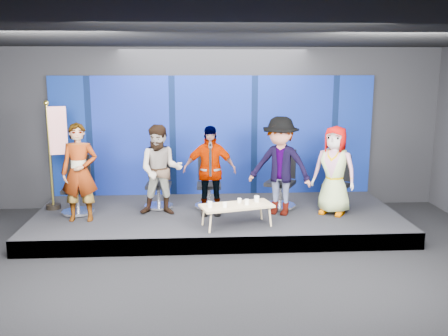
{
  "coord_description": "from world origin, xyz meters",
  "views": [
    {
      "loc": [
        -0.42,
        -6.88,
        3.1
      ],
      "look_at": [
        0.14,
        2.4,
        1.19
      ],
      "focal_mm": 40.0,
      "sensor_mm": 36.0,
      "label": 1
    }
  ],
  "objects_px": {
    "chair_d": "(281,188)",
    "mug_d": "(247,202)",
    "panelist_a": "(79,173)",
    "mug_c": "(239,201)",
    "panelist_e": "(334,170)",
    "panelist_b": "(161,170)",
    "mug_b": "(225,205)",
    "chair_c": "(209,190)",
    "chair_a": "(78,195)",
    "chair_b": "(159,190)",
    "chair_e": "(336,190)",
    "panelist_c": "(210,171)",
    "mug_a": "(210,204)",
    "panelist_d": "(280,166)",
    "mug_e": "(257,199)",
    "coffee_table": "(237,206)",
    "flag_stand": "(56,152)"
  },
  "relations": [
    {
      "from": "panelist_b",
      "to": "flag_stand",
      "type": "bearing_deg",
      "value": 168.62
    },
    {
      "from": "chair_b",
      "to": "mug_d",
      "type": "relative_size",
      "value": 11.1
    },
    {
      "from": "chair_a",
      "to": "mug_c",
      "type": "height_order",
      "value": "chair_a"
    },
    {
      "from": "mug_c",
      "to": "panelist_a",
      "type": "bearing_deg",
      "value": 172.48
    },
    {
      "from": "mug_c",
      "to": "chair_c",
      "type": "bearing_deg",
      "value": 114.35
    },
    {
      "from": "chair_b",
      "to": "mug_c",
      "type": "distance_m",
      "value": 1.93
    },
    {
      "from": "chair_d",
      "to": "mug_d",
      "type": "distance_m",
      "value": 1.44
    },
    {
      "from": "mug_c",
      "to": "mug_e",
      "type": "bearing_deg",
      "value": 9.87
    },
    {
      "from": "panelist_a",
      "to": "mug_c",
      "type": "bearing_deg",
      "value": -7.83
    },
    {
      "from": "chair_e",
      "to": "mug_a",
      "type": "relative_size",
      "value": 10.31
    },
    {
      "from": "panelist_a",
      "to": "mug_d",
      "type": "distance_m",
      "value": 3.09
    },
    {
      "from": "panelist_e",
      "to": "panelist_b",
      "type": "bearing_deg",
      "value": -149.93
    },
    {
      "from": "chair_a",
      "to": "chair_d",
      "type": "height_order",
      "value": "chair_d"
    },
    {
      "from": "chair_d",
      "to": "panelist_a",
      "type": "bearing_deg",
      "value": -143.39
    },
    {
      "from": "mug_a",
      "to": "mug_c",
      "type": "distance_m",
      "value": 0.59
    },
    {
      "from": "mug_c",
      "to": "panelist_b",
      "type": "bearing_deg",
      "value": 154.42
    },
    {
      "from": "chair_e",
      "to": "mug_e",
      "type": "relative_size",
      "value": 9.68
    },
    {
      "from": "panelist_d",
      "to": "mug_b",
      "type": "bearing_deg",
      "value": -116.03
    },
    {
      "from": "panelist_d",
      "to": "chair_c",
      "type": "bearing_deg",
      "value": -176.62
    },
    {
      "from": "chair_e",
      "to": "mug_b",
      "type": "bearing_deg",
      "value": -118.6
    },
    {
      "from": "chair_b",
      "to": "mug_b",
      "type": "bearing_deg",
      "value": -47.34
    },
    {
      "from": "chair_b",
      "to": "mug_a",
      "type": "distance_m",
      "value": 1.74
    },
    {
      "from": "coffee_table",
      "to": "mug_e",
      "type": "distance_m",
      "value": 0.43
    },
    {
      "from": "chair_a",
      "to": "panelist_b",
      "type": "bearing_deg",
      "value": -6.27
    },
    {
      "from": "panelist_c",
      "to": "chair_d",
      "type": "distance_m",
      "value": 1.59
    },
    {
      "from": "coffee_table",
      "to": "flag_stand",
      "type": "bearing_deg",
      "value": 159.05
    },
    {
      "from": "panelist_a",
      "to": "panelist_d",
      "type": "distance_m",
      "value": 3.71
    },
    {
      "from": "panelist_a",
      "to": "chair_b",
      "type": "height_order",
      "value": "panelist_a"
    },
    {
      "from": "mug_c",
      "to": "chair_d",
      "type": "bearing_deg",
      "value": 48.54
    },
    {
      "from": "panelist_a",
      "to": "panelist_e",
      "type": "relative_size",
      "value": 1.06
    },
    {
      "from": "panelist_c",
      "to": "mug_c",
      "type": "height_order",
      "value": "panelist_c"
    },
    {
      "from": "panelist_c",
      "to": "mug_a",
      "type": "relative_size",
      "value": 16.84
    },
    {
      "from": "chair_e",
      "to": "mug_b",
      "type": "xyz_separation_m",
      "value": [
        -2.34,
        -1.27,
        0.09
      ]
    },
    {
      "from": "panelist_a",
      "to": "panelist_b",
      "type": "relative_size",
      "value": 1.04
    },
    {
      "from": "chair_a",
      "to": "chair_b",
      "type": "distance_m",
      "value": 1.57
    },
    {
      "from": "chair_c",
      "to": "mug_e",
      "type": "bearing_deg",
      "value": -50.76
    },
    {
      "from": "panelist_e",
      "to": "coffee_table",
      "type": "distance_m",
      "value": 2.09
    },
    {
      "from": "flag_stand",
      "to": "mug_b",
      "type": "bearing_deg",
      "value": -40.9
    },
    {
      "from": "chair_c",
      "to": "chair_b",
      "type": "bearing_deg",
      "value": 178.57
    },
    {
      "from": "panelist_c",
      "to": "panelist_e",
      "type": "bearing_deg",
      "value": -0.89
    },
    {
      "from": "chair_a",
      "to": "mug_d",
      "type": "height_order",
      "value": "chair_a"
    },
    {
      "from": "chair_e",
      "to": "chair_c",
      "type": "bearing_deg",
      "value": -150.32
    },
    {
      "from": "mug_a",
      "to": "panelist_e",
      "type": "bearing_deg",
      "value": 18.04
    },
    {
      "from": "mug_d",
      "to": "mug_a",
      "type": "bearing_deg",
      "value": -169.62
    },
    {
      "from": "chair_a",
      "to": "mug_a",
      "type": "distance_m",
      "value": 2.75
    },
    {
      "from": "panelist_b",
      "to": "mug_b",
      "type": "bearing_deg",
      "value": -37.5
    },
    {
      "from": "chair_b",
      "to": "mug_d",
      "type": "height_order",
      "value": "chair_b"
    },
    {
      "from": "coffee_table",
      "to": "mug_c",
      "type": "height_order",
      "value": "mug_c"
    },
    {
      "from": "chair_b",
      "to": "panelist_d",
      "type": "distance_m",
      "value": 2.49
    },
    {
      "from": "panelist_a",
      "to": "mug_d",
      "type": "xyz_separation_m",
      "value": [
        3.01,
        -0.51,
        -0.46
      ]
    }
  ]
}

